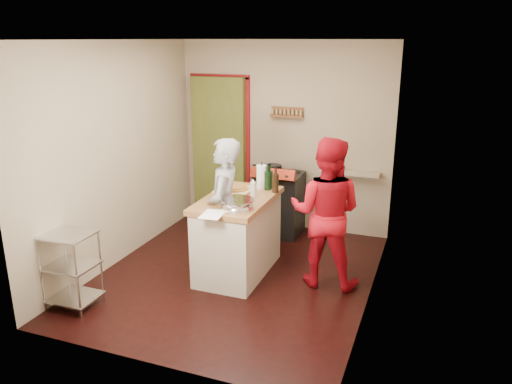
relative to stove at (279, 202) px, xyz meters
The scene contains 10 objects.
floor 1.49m from the stove, 91.94° to the right, with size 3.50×3.50×0.00m, color black.
back_wall 1.03m from the stove, 152.49° to the left, with size 3.00×0.44×2.60m.
left_wall 2.27m from the stove, 137.40° to the right, with size 0.04×3.50×2.60m, color tan.
right_wall 2.20m from the stove, 44.44° to the right, with size 0.04×3.50×2.60m, color tan.
ceiling 2.59m from the stove, 91.94° to the right, with size 3.00×3.50×0.02m, color white.
stove is the anchor object (origin of this frame).
wire_shelving 2.94m from the stove, 116.85° to the right, with size 0.48×0.40×0.80m.
island 1.32m from the stove, 92.59° to the right, with size 0.73×1.37×1.22m.
person_stripe 1.54m from the stove, 96.07° to the right, with size 0.58×0.38×1.60m, color #B1B1B6.
person_red 1.58m from the stove, 53.18° to the right, with size 0.80×0.62×1.65m, color #AF0B1A.
Camera 1 is at (2.03, -4.79, 2.62)m, focal length 35.00 mm.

